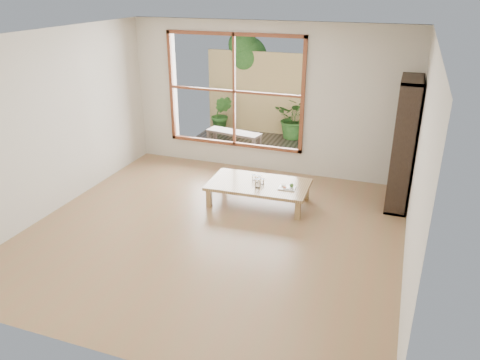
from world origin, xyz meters
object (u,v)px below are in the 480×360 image
object	(u,v)px
bookshelf	(404,144)
low_table	(259,185)
food_tray	(288,187)
garden_bench	(234,134)

from	to	relation	value
bookshelf	low_table	bearing A→B (deg)	-161.15
food_tray	garden_bench	size ratio (longest dim) A/B	0.22
low_table	food_tray	distance (m)	0.48
bookshelf	food_tray	world-z (taller)	bookshelf
low_table	food_tray	xyz separation A→B (m)	(0.47, -0.04, 0.06)
garden_bench	food_tray	bearing A→B (deg)	-43.34
bookshelf	garden_bench	xyz separation A→B (m)	(-3.25, 1.53, -0.65)
food_tray	low_table	bearing A→B (deg)	170.81
low_table	garden_bench	xyz separation A→B (m)	(-1.24, 2.22, 0.03)
garden_bench	low_table	bearing A→B (deg)	-51.22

